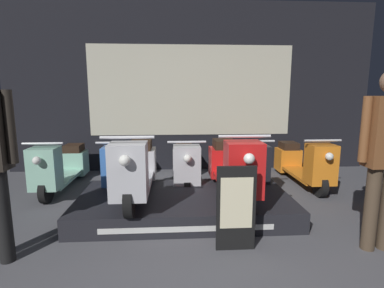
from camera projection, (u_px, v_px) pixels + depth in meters
name	position (u px, v px, depth m)	size (l,w,h in m)	color
ground_plane	(217.00, 279.00, 2.48)	(30.00, 30.00, 0.00)	#4C4C51
shop_wall_back	(191.00, 88.00, 5.76)	(7.03, 0.09, 3.20)	black
display_platform	(185.00, 204.00, 3.81)	(2.65, 1.38, 0.24)	black
scooter_display_left	(136.00, 169.00, 3.70)	(0.54, 1.72, 0.85)	black
scooter_display_right	(232.00, 167.00, 3.77)	(0.54, 1.72, 0.85)	black
scooter_backrow_0	(62.00, 167.00, 4.75)	(0.54, 1.72, 0.85)	black
scooter_backrow_1	(124.00, 166.00, 4.82)	(0.54, 1.72, 0.85)	black
scooter_backrow_2	(185.00, 165.00, 4.88)	(0.54, 1.72, 0.85)	black
scooter_backrow_3	(244.00, 164.00, 4.94)	(0.54, 1.72, 0.85)	black
scooter_backrow_4	(302.00, 163.00, 5.00)	(0.54, 1.72, 0.85)	black
price_sign_board	(236.00, 208.00, 2.88)	(0.38, 0.04, 0.84)	black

